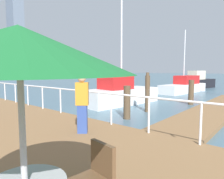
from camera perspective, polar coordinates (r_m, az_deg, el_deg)
ground_plane at (r=17.96m, az=-22.45°, el=-2.05°), size 300.00×300.00×0.00m
floating_dock at (r=12.19m, az=27.40°, el=-5.23°), size 14.09×2.00×0.18m
boardwalk_railing at (r=6.23m, az=4.85°, el=-3.81°), size 0.06×27.34×1.08m
dock_piling_0 at (r=9.11m, az=4.33°, el=-3.75°), size 0.32×0.32×1.53m
dock_piling_1 at (r=13.90m, az=21.83°, el=-0.76°), size 0.34×0.34×1.61m
dock_piling_2 at (r=10.80m, az=10.16°, el=-1.23°), size 0.26×0.26×1.96m
dock_piling_3 at (r=15.32m, az=10.17°, el=0.96°), size 0.25×0.25×2.08m
dock_piling_4 at (r=24.20m, az=22.55°, el=1.63°), size 0.27×0.27×1.54m
moored_boat_1 at (r=13.21m, az=2.38°, el=-1.08°), size 5.78×2.68×8.06m
moored_boat_2 at (r=27.25m, az=23.83°, el=2.09°), size 5.45×2.46×2.21m
moored_boat_3 at (r=21.43m, az=20.08°, el=0.99°), size 6.71×2.54×6.21m
patio_umbrella at (r=2.01m, az=-25.26°, el=10.13°), size 2.14×2.14×2.23m
cafe_chair_0 at (r=2.72m, az=-4.83°, el=-23.08°), size 0.53×0.50×0.90m
pedestrian_2 at (r=5.82m, az=-8.59°, el=-3.84°), size 0.40×0.42×1.71m
skyline_tower_5 at (r=135.59m, az=-26.12°, el=18.41°), size 6.35×9.50×67.60m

